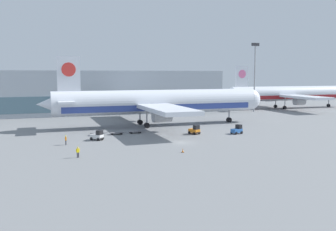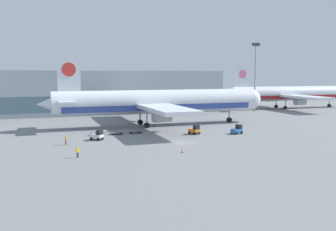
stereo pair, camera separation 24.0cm
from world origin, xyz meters
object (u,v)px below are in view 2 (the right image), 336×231
object	(u,v)px
baggage_tug_foreground	(237,130)
baggage_dolly_third	(135,131)
baggage_tug_far	(98,136)
ground_crew_far	(66,139)
airplane_distant	(288,94)
traffic_cone_near	(182,150)
baggage_dolly_second	(117,133)
ground_crew_near	(77,151)
baggage_tug_mid	(195,130)
airplane_main	(156,103)
baggage_dolly_lead	(97,133)
light_mast	(255,72)

from	to	relation	value
baggage_tug_foreground	baggage_dolly_third	size ratio (longest dim) A/B	0.73
baggage_tug_far	ground_crew_far	xyz separation A→B (m)	(-6.27, -3.10, 0.15)
airplane_distant	traffic_cone_near	world-z (taller)	airplane_distant
baggage_tug_far	baggage_dolly_third	size ratio (longest dim) A/B	0.74
baggage_dolly_second	ground_crew_near	bearing A→B (deg)	-117.25
baggage_tug_mid	baggage_tug_far	xyz separation A→B (m)	(-20.97, -0.45, 0.00)
airplane_main	baggage_dolly_second	xyz separation A→B (m)	(-12.24, -10.45, -5.45)
baggage_dolly_second	traffic_cone_near	size ratio (longest dim) A/B	5.12
baggage_dolly_lead	baggage_dolly_second	distance (m)	4.09
baggage_tug_far	ground_crew_near	size ratio (longest dim) A/B	1.60
airplane_distant	baggage_tug_foreground	world-z (taller)	airplane_distant
ground_crew_far	baggage_dolly_lead	bearing A→B (deg)	136.18
baggage_dolly_lead	ground_crew_near	distance (m)	21.44
ground_crew_far	traffic_cone_near	bearing A→B (deg)	47.45
airplane_distant	ground_crew_near	world-z (taller)	airplane_distant
baggage_dolly_third	ground_crew_near	size ratio (longest dim) A/B	2.16
baggage_dolly_third	ground_crew_far	bearing A→B (deg)	-149.75
ground_crew_near	traffic_cone_near	world-z (taller)	ground_crew_near
airplane_distant	ground_crew_far	world-z (taller)	airplane_distant
light_mast	traffic_cone_near	world-z (taller)	light_mast
baggage_tug_mid	baggage_tug_far	distance (m)	20.97
light_mast	baggage_dolly_lead	bearing A→B (deg)	-151.17
baggage_dolly_lead	baggage_tug_mid	bearing A→B (deg)	-15.59
light_mast	airplane_main	distance (m)	48.42
traffic_cone_near	light_mast	bearing A→B (deg)	48.69
baggage_tug_foreground	baggage_tug_mid	xyz separation A→B (m)	(-8.88, 2.61, 0.00)
baggage_dolly_second	ground_crew_far	size ratio (longest dim) A/B	2.12
baggage_tug_far	traffic_cone_near	xyz separation A→B (m)	(11.46, -16.45, -0.52)
baggage_dolly_second	baggage_dolly_third	distance (m)	4.25
airplane_main	baggage_tug_mid	bearing A→B (deg)	-76.01
light_mast	baggage_tug_far	world-z (taller)	light_mast
baggage_dolly_third	ground_crew_far	world-z (taller)	ground_crew_far
airplane_main	traffic_cone_near	xyz separation A→B (m)	(-5.70, -32.45, -5.49)
baggage_dolly_lead	ground_crew_far	size ratio (longest dim) A/B	2.12
baggage_tug_mid	ground_crew_near	size ratio (longest dim) A/B	1.61
airplane_main	baggage_dolly_third	size ratio (longest dim) A/B	15.67
baggage_tug_foreground	ground_crew_far	bearing A→B (deg)	166.30
airplane_distant	baggage_dolly_lead	bearing A→B (deg)	-151.38
ground_crew_far	baggage_tug_mid	bearing A→B (deg)	91.87
baggage_tug_far	baggage_dolly_second	world-z (taller)	baggage_tug_far
baggage_dolly_second	traffic_cone_near	bearing A→B (deg)	-73.82
airplane_distant	ground_crew_near	xyz separation A→B (m)	(-83.92, -59.95, -4.41)
airplane_distant	baggage_dolly_third	bearing A→B (deg)	-148.76
baggage_dolly_third	ground_crew_near	bearing A→B (deg)	-125.36
airplane_distant	baggage_dolly_third	size ratio (longest dim) A/B	14.55
baggage_tug_mid	baggage_dolly_second	xyz separation A→B (m)	(-16.05, 5.10, -0.49)
baggage_dolly_second	baggage_tug_foreground	bearing A→B (deg)	-17.57
baggage_dolly_second	baggage_tug_mid	bearing A→B (deg)	-18.02
baggage_tug_foreground	baggage_dolly_second	bearing A→B (deg)	147.63
light_mast	baggage_tug_far	xyz separation A→B (m)	(-59.50, -38.20, -12.67)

